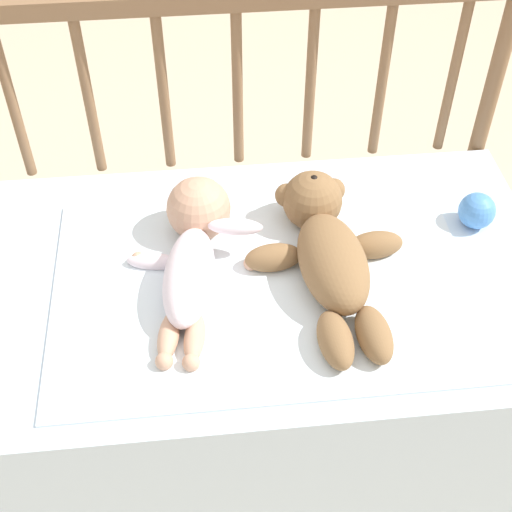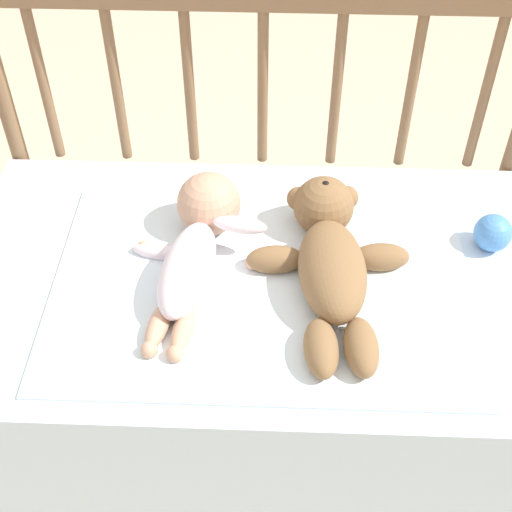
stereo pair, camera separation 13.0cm
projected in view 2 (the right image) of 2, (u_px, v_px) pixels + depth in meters
The scene contains 7 objects.
ground_plane at pixel (256, 406), 1.67m from camera, with size 12.00×12.00×0.00m, color #C6B293.
crib_mattress at pixel (256, 347), 1.51m from camera, with size 1.14×0.67×0.45m.
crib_rail at pixel (263, 108), 1.51m from camera, with size 1.14×0.04×0.84m.
blanket at pixel (262, 286), 1.32m from camera, with size 0.78×0.52×0.01m.
teddy_bear at pixel (330, 256), 1.31m from camera, with size 0.31×0.45×0.12m.
baby at pixel (197, 241), 1.34m from camera, with size 0.27×0.41×0.13m.
toy_ball at pixel (493, 233), 1.38m from camera, with size 0.07×0.07×0.07m.
Camera 2 is at (0.03, -0.92, 1.44)m, focal length 50.00 mm.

